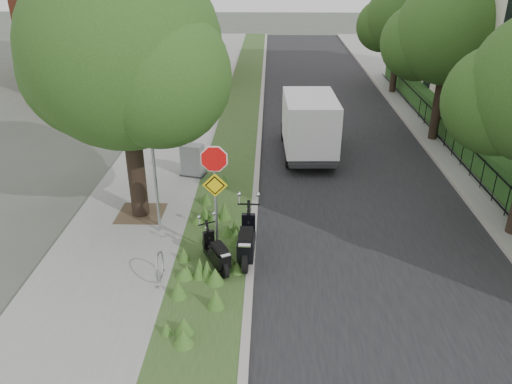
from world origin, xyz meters
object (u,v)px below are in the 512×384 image
box_truck (308,122)px  utility_cabinet (193,161)px  sign_assembly (215,179)px  scooter_far (247,246)px  scooter_near (218,257)px

box_truck → utility_cabinet: (-4.27, -2.39, -0.72)m
sign_assembly → utility_cabinet: (-1.40, 5.23, -1.66)m
box_truck → scooter_far: bearing=-104.7°
scooter_near → scooter_far: (0.71, 0.39, 0.09)m
scooter_near → utility_cabinet: bearing=104.0°
sign_assembly → scooter_far: bearing=-20.9°
scooter_near → box_truck: size_ratio=0.31×
sign_assembly → scooter_far: (0.79, -0.30, -1.74)m
scooter_far → box_truck: size_ratio=0.42×
utility_cabinet → scooter_far: bearing=-68.4°
sign_assembly → scooter_near: sign_assembly is taller
sign_assembly → utility_cabinet: size_ratio=2.81×
scooter_near → scooter_far: scooter_far is taller
scooter_far → box_truck: bearing=75.3°
box_truck → utility_cabinet: size_ratio=4.16×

